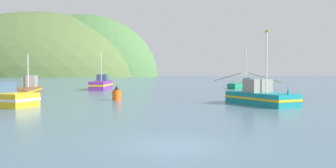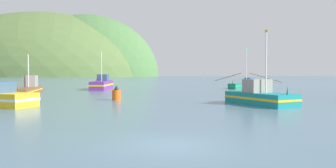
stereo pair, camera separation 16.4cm
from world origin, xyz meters
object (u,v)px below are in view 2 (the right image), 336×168
fishing_boat_brown (29,89)px  channel_buoy (116,94)px  fishing_boat_teal (260,96)px  fishing_boat_green (246,85)px  fishing_boat_purple (102,84)px

fishing_boat_brown → channel_buoy: 15.04m
fishing_boat_teal → channel_buoy: size_ratio=4.63×
fishing_boat_brown → fishing_boat_teal: size_ratio=1.62×
fishing_boat_green → fishing_boat_brown: fishing_boat_green is taller
channel_buoy → fishing_boat_green: bearing=57.0°
fishing_boat_purple → fishing_boat_brown: (-5.56, -13.46, -0.13)m
fishing_boat_teal → fishing_boat_green: bearing=142.1°
fishing_boat_brown → fishing_boat_teal: 28.82m
fishing_boat_green → channel_buoy: fishing_boat_green is taller
fishing_boat_teal → channel_buoy: (-13.58, 3.41, -0.09)m
fishing_boat_green → fishing_boat_purple: (-24.70, -5.63, 0.24)m
fishing_boat_green → fishing_boat_purple: fishing_boat_green is taller
fishing_boat_purple → fishing_boat_brown: bearing=-28.5°
fishing_boat_brown → fishing_boat_purple: bearing=139.5°
fishing_boat_brown → channel_buoy: bearing=43.7°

